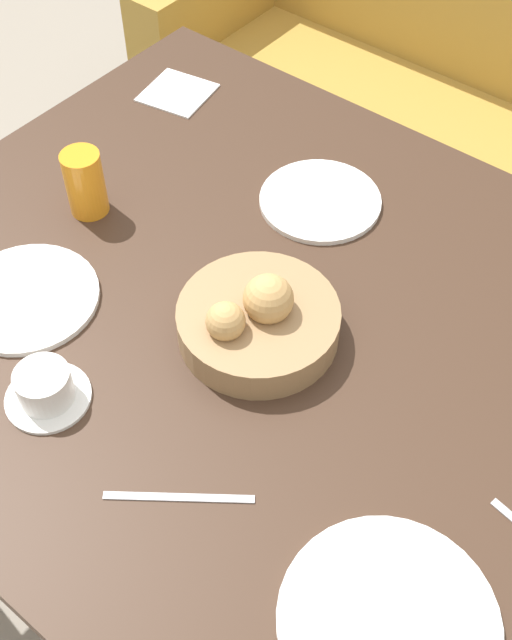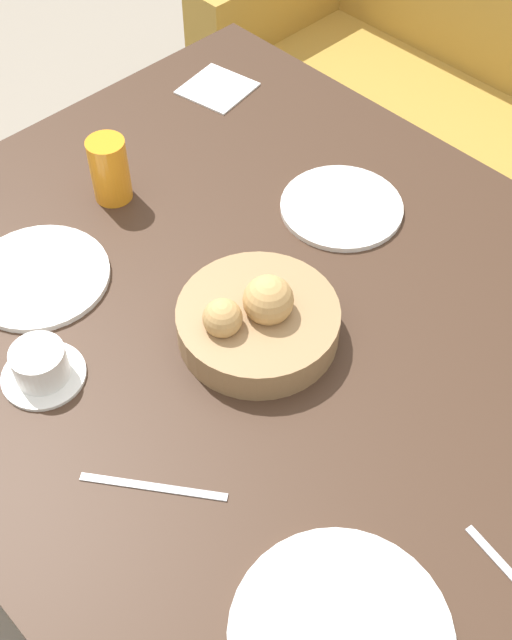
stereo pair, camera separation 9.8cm
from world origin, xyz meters
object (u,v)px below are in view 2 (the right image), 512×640
at_px(plate_far_center, 342,207).
at_px(coffee_cup, 41,366).
at_px(plate_near_left, 39,276).
at_px(napkin, 217,88).
at_px(plate_near_right, 341,636).
at_px(juice_glass, 110,170).
at_px(bread_basket, 256,319).
at_px(fork_silver, 153,487).
at_px(spoon_coffee, 511,574).

distance_m(plate_far_center, coffee_cup, 0.58).
relative_size(plate_near_left, plate_far_center, 1.07).
distance_m(plate_near_left, napkin, 0.59).
distance_m(plate_near_right, juice_glass, 0.85).
distance_m(bread_basket, juice_glass, 0.40).
bearing_deg(juice_glass, napkin, 107.83).
distance_m(juice_glass, napkin, 0.37).
bearing_deg(plate_far_center, coffee_cup, -95.98).
distance_m(fork_silver, spoon_coffee, 0.46).
height_order(plate_near_left, spoon_coffee, plate_near_left).
bearing_deg(bread_basket, fork_silver, -71.39).
bearing_deg(juice_glass, bread_basket, -5.37).
height_order(coffee_cup, napkin, coffee_cup).
relative_size(plate_near_left, napkin, 1.55).
xyz_separation_m(plate_near_right, spoon_coffee, (0.09, 0.21, -0.00)).
distance_m(bread_basket, plate_near_left, 0.37).
relative_size(juice_glass, spoon_coffee, 0.79).
xyz_separation_m(bread_basket, plate_near_left, (-0.33, -0.17, -0.03)).
bearing_deg(plate_far_center, plate_near_left, -115.78).
height_order(plate_near_left, coffee_cup, coffee_cup).
distance_m(plate_far_center, fork_silver, 0.61).
distance_m(plate_near_right, napkin, 1.10).
xyz_separation_m(bread_basket, fork_silver, (0.09, -0.28, -0.03)).
bearing_deg(bread_basket, spoon_coffee, -4.47).
relative_size(plate_near_left, spoon_coffee, 1.54).
relative_size(spoon_coffee, napkin, 1.01).
relative_size(plate_near_left, coffee_cup, 1.86).
bearing_deg(spoon_coffee, plate_far_center, 149.92).
relative_size(bread_basket, plate_near_left, 1.07).
relative_size(bread_basket, spoon_coffee, 1.65).
relative_size(bread_basket, coffee_cup, 1.98).
height_order(bread_basket, juice_glass, juice_glass).
height_order(plate_near_left, juice_glass, juice_glass).
bearing_deg(plate_near_left, plate_near_right, -5.64).
bearing_deg(coffee_cup, plate_far_center, 84.02).
bearing_deg(spoon_coffee, plate_near_right, -114.70).
distance_m(bread_basket, coffee_cup, 0.32).
bearing_deg(plate_near_left, spoon_coffee, 9.37).
bearing_deg(napkin, coffee_cup, -61.87).
xyz_separation_m(plate_near_left, coffee_cup, (0.17, -0.11, 0.02)).
height_order(bread_basket, plate_near_right, bread_basket).
bearing_deg(bread_basket, plate_near_right, -31.69).
xyz_separation_m(plate_near_right, coffee_cup, (-0.55, -0.03, 0.02)).
xyz_separation_m(bread_basket, spoon_coffee, (0.49, -0.04, -0.03)).
bearing_deg(bread_basket, juice_glass, 174.63).
height_order(spoon_coffee, napkin, napkin).
xyz_separation_m(plate_near_left, plate_far_center, (0.23, 0.47, 0.00)).
bearing_deg(fork_silver, napkin, 132.38).
relative_size(plate_near_right, napkin, 1.79).
xyz_separation_m(plate_near_left, plate_near_right, (0.72, -0.07, 0.00)).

